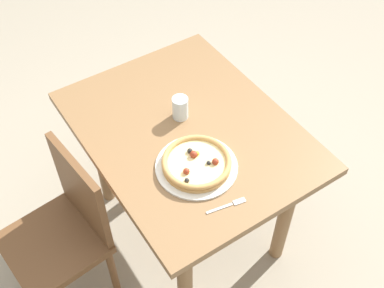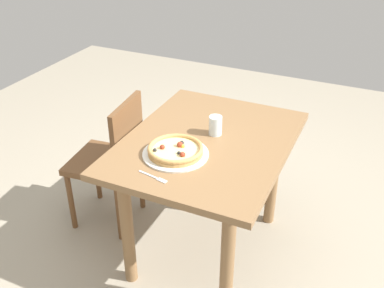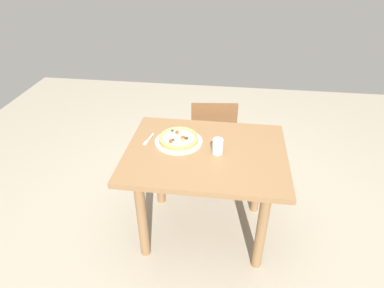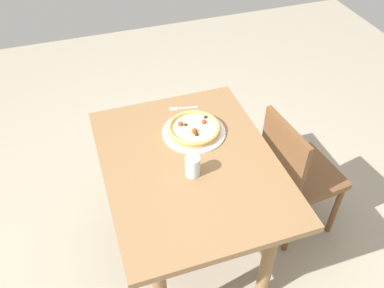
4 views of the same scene
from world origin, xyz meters
TOP-DOWN VIEW (x-y plane):
  - ground_plane at (0.00, 0.00)m, footprint 6.00×6.00m
  - dining_table at (0.00, 0.00)m, footprint 1.11×0.86m
  - chair_near at (-0.01, -0.64)m, footprint 0.44×0.44m
  - plate at (0.21, -0.09)m, footprint 0.34×0.34m
  - pizza at (0.21, -0.09)m, footprint 0.29×0.29m
  - fork at (0.43, -0.09)m, footprint 0.05×0.17m
  - drinking_glass at (-0.08, 0.01)m, footprint 0.07×0.07m

SIDE VIEW (x-z plane):
  - ground_plane at x=0.00m, z-range 0.00..0.00m
  - chair_near at x=-0.01m, z-range 0.05..0.93m
  - dining_table at x=0.00m, z-range 0.26..1.03m
  - fork at x=0.43m, z-range 0.77..0.78m
  - plate at x=0.21m, z-range 0.77..0.78m
  - pizza at x=0.21m, z-range 0.78..0.83m
  - drinking_glass at x=-0.08m, z-range 0.77..0.88m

